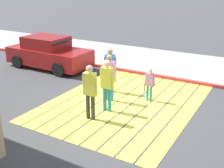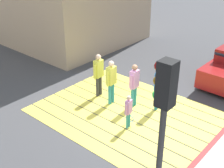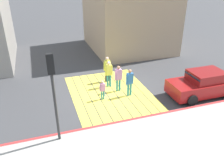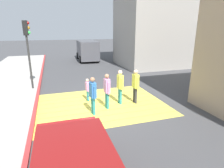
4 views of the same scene
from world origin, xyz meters
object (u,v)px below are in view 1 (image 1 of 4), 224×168
(pedestrian_adult_lead, at_px, (90,89))
(pedestrian_adult_side, at_px, (110,67))
(car_parked_near_curb, at_px, (49,53))
(pedestrian_adult_trailing, at_px, (107,82))
(pedestrian_teen_behind, at_px, (110,74))
(pedestrian_child_with_racket, at_px, (149,83))

(pedestrian_adult_lead, relative_size, pedestrian_adult_side, 1.03)
(pedestrian_adult_lead, bearing_deg, pedestrian_adult_side, -164.10)
(car_parked_near_curb, distance_m, pedestrian_adult_side, 4.57)
(pedestrian_adult_trailing, bearing_deg, car_parked_near_curb, -119.49)
(pedestrian_adult_lead, relative_size, pedestrian_teen_behind, 1.03)
(pedestrian_adult_trailing, bearing_deg, pedestrian_adult_lead, -10.11)
(pedestrian_adult_lead, height_order, pedestrian_child_with_racket, pedestrian_adult_lead)
(car_parked_near_curb, height_order, pedestrian_child_with_racket, car_parked_near_curb)
(pedestrian_teen_behind, bearing_deg, car_parked_near_curb, -113.83)
(pedestrian_adult_lead, bearing_deg, car_parked_near_curb, -126.43)
(car_parked_near_curb, relative_size, pedestrian_adult_side, 2.46)
(pedestrian_adult_trailing, xyz_separation_m, pedestrian_child_with_racket, (-1.53, 0.88, -0.34))
(pedestrian_teen_behind, bearing_deg, pedestrian_child_with_racket, 119.79)
(pedestrian_adult_lead, bearing_deg, pedestrian_adult_trailing, 169.89)
(pedestrian_adult_lead, xyz_separation_m, pedestrian_teen_behind, (-1.60, -0.24, -0.03))
(car_parked_near_curb, relative_size, pedestrian_adult_lead, 2.40)
(pedestrian_teen_behind, bearing_deg, pedestrian_adult_side, -150.71)
(pedestrian_adult_lead, xyz_separation_m, pedestrian_adult_side, (-2.39, -0.68, -0.03))
(pedestrian_adult_side, bearing_deg, pedestrian_adult_lead, 15.90)
(pedestrian_adult_lead, bearing_deg, pedestrian_teen_behind, -171.51)
(car_parked_near_curb, bearing_deg, pedestrian_child_with_racket, 76.96)
(car_parked_near_curb, xyz_separation_m, pedestrian_child_with_racket, (1.40, 6.06, -0.03))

